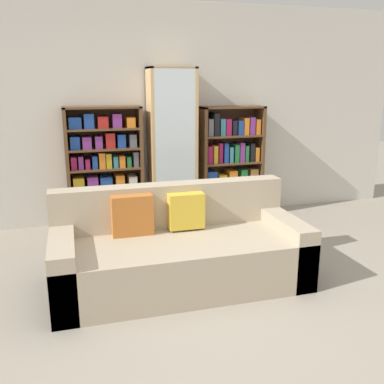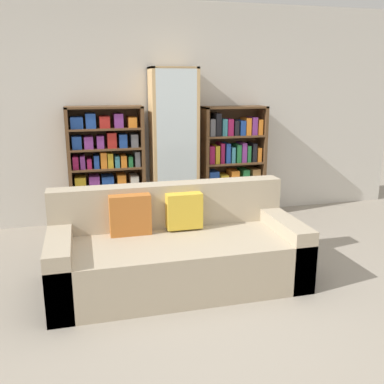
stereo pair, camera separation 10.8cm
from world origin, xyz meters
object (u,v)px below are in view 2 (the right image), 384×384
(bookshelf_left, at_px, (106,169))
(wine_bottle, at_px, (227,216))
(bookshelf_right, at_px, (232,165))
(display_cabinet, at_px, (174,148))
(couch, at_px, (176,251))

(bookshelf_left, distance_m, wine_bottle, 1.58)
(bookshelf_right, height_order, wine_bottle, bookshelf_right)
(display_cabinet, xyz_separation_m, bookshelf_right, (0.79, 0.02, -0.26))
(display_cabinet, height_order, wine_bottle, display_cabinet)
(bookshelf_right, bearing_deg, wine_bottle, -116.15)
(couch, distance_m, display_cabinet, 1.90)
(bookshelf_right, relative_size, wine_bottle, 3.91)
(bookshelf_left, xyz_separation_m, bookshelf_right, (1.63, -0.00, -0.03))
(couch, bearing_deg, display_cabinet, 78.21)
(display_cabinet, bearing_deg, bookshelf_right, 1.17)
(display_cabinet, bearing_deg, couch, -101.79)
(bookshelf_left, bearing_deg, couch, -74.87)
(couch, xyz_separation_m, bookshelf_left, (-0.48, 1.76, 0.42))
(bookshelf_left, relative_size, display_cabinet, 0.77)
(bookshelf_left, xyz_separation_m, wine_bottle, (1.39, -0.48, -0.56))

